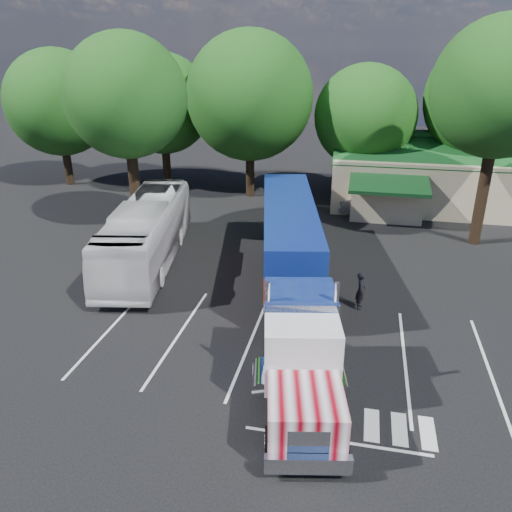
% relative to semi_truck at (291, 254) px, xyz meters
% --- Properties ---
extents(ground, '(120.00, 120.00, 0.00)m').
position_rel_semi_truck_xyz_m(ground, '(-1.09, 1.71, -2.46)').
color(ground, black).
rests_on(ground, ground).
extents(event_hall, '(24.20, 14.12, 5.55)m').
position_rel_semi_truck_xyz_m(event_hall, '(12.65, 19.52, -0.25)').
color(event_hall, tan).
rests_on(event_hall, ground).
extents(tree_row_a, '(9.00, 9.00, 11.68)m').
position_rel_semi_truck_xyz_m(tree_row_a, '(-23.09, 18.21, 4.70)').
color(tree_row_a, black).
rests_on(tree_row_a, ground).
extents(tree_row_b, '(8.40, 8.40, 11.35)m').
position_rel_semi_truck_xyz_m(tree_row_b, '(-14.09, 19.51, 4.67)').
color(tree_row_b, black).
rests_on(tree_row_b, ground).
extents(tree_row_c, '(10.00, 10.00, 13.05)m').
position_rel_semi_truck_xyz_m(tree_row_c, '(-6.09, 17.91, 5.57)').
color(tree_row_c, black).
rests_on(tree_row_c, ground).
extents(tree_row_d, '(8.00, 8.00, 10.60)m').
position_rel_semi_truck_xyz_m(tree_row_d, '(2.91, 19.21, 4.12)').
color(tree_row_d, black).
rests_on(tree_row_d, ground).
extents(tree_row_e, '(9.60, 9.60, 12.90)m').
position_rel_semi_truck_xyz_m(tree_row_e, '(11.91, 19.71, 5.62)').
color(tree_row_e, black).
rests_on(tree_row_e, ground).
extents(tree_near_left, '(7.60, 7.60, 12.65)m').
position_rel_semi_truck_xyz_m(tree_near_left, '(-11.59, 7.71, 6.35)').
color(tree_near_left, black).
rests_on(tree_near_left, ground).
extents(tree_near_right, '(8.00, 8.00, 13.50)m').
position_rel_semi_truck_xyz_m(tree_near_right, '(10.41, 10.21, 7.00)').
color(tree_near_right, black).
rests_on(tree_near_right, ground).
extents(semi_truck, '(6.51, 20.89, 4.35)m').
position_rel_semi_truck_xyz_m(semi_truck, '(0.00, 0.00, 0.00)').
color(semi_truck, black).
rests_on(semi_truck, ground).
extents(woman, '(0.48, 0.70, 1.87)m').
position_rel_semi_truck_xyz_m(woman, '(3.41, -0.13, -1.53)').
color(woman, black).
rests_on(woman, ground).
extents(bicycle, '(0.98, 2.03, 1.02)m').
position_rel_semi_truck_xyz_m(bicycle, '(0.71, 2.71, -1.95)').
color(bicycle, black).
rests_on(bicycle, ground).
extents(tour_bus, '(5.32, 13.23, 3.59)m').
position_rel_semi_truck_xyz_m(tour_bus, '(-8.83, 3.10, -0.67)').
color(tour_bus, silver).
rests_on(tour_bus, ground).
extents(silver_sedan, '(4.77, 2.22, 1.51)m').
position_rel_semi_truck_xyz_m(silver_sedan, '(3.91, 14.53, -1.71)').
color(silver_sedan, '#A1A3A9').
rests_on(silver_sedan, ground).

